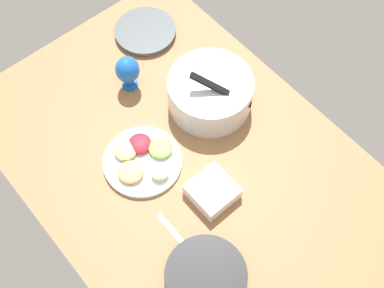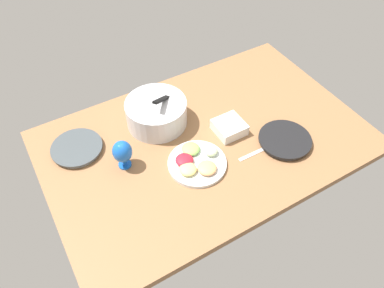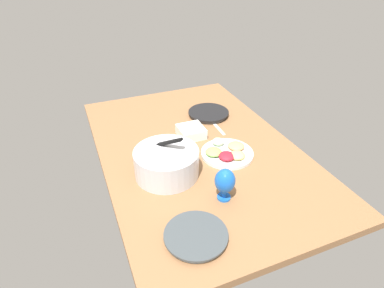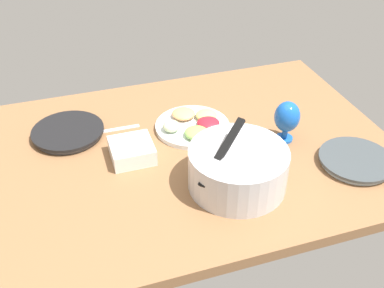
% 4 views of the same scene
% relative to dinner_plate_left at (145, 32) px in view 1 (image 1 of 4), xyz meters
% --- Properties ---
extents(ground_plane, '(1.60, 1.04, 0.04)m').
position_rel_dinner_plate_left_xyz_m(ground_plane, '(0.58, -0.26, -0.03)').
color(ground_plane, '#8C603D').
extents(dinner_plate_left, '(0.25, 0.25, 0.03)m').
position_rel_dinner_plate_left_xyz_m(dinner_plate_left, '(0.00, 0.00, 0.00)').
color(dinner_plate_left, silver).
rests_on(dinner_plate_left, ground_plane).
extents(dinner_plate_right, '(0.26, 0.26, 0.03)m').
position_rel_dinner_plate_left_xyz_m(dinner_plate_right, '(0.91, -0.47, 0.00)').
color(dinner_plate_right, '#4C4C51').
rests_on(dinner_plate_right, ground_plane).
extents(mixing_bowl, '(0.31, 0.31, 0.21)m').
position_rel_dinner_plate_left_xyz_m(mixing_bowl, '(0.43, -0.03, 0.06)').
color(mixing_bowl, silver).
rests_on(mixing_bowl, ground_plane).
extents(fruit_platter, '(0.28, 0.28, 0.06)m').
position_rel_dinner_plate_left_xyz_m(fruit_platter, '(0.46, -0.37, 0.01)').
color(fruit_platter, silver).
rests_on(fruit_platter, ground_plane).
extents(hurricane_glass_blue, '(0.09, 0.09, 0.16)m').
position_rel_dinner_plate_left_xyz_m(hurricane_glass_blue, '(0.16, -0.20, 0.08)').
color(hurricane_glass_blue, blue).
rests_on(hurricane_glass_blue, ground_plane).
extents(square_bowl_white, '(0.14, 0.14, 0.06)m').
position_rel_dinner_plate_left_xyz_m(square_bowl_white, '(0.72, -0.27, 0.02)').
color(square_bowl_white, white).
rests_on(square_bowl_white, ground_plane).
extents(fork_by_right_plate, '(0.18, 0.02, 0.01)m').
position_rel_dinner_plate_left_xyz_m(fork_by_right_plate, '(0.74, -0.46, -0.01)').
color(fork_by_right_plate, silver).
rests_on(fork_by_right_plate, ground_plane).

